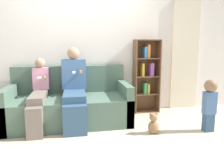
{
  "coord_description": "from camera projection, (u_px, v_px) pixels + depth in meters",
  "views": [
    {
      "loc": [
        -0.17,
        -2.82,
        1.3
      ],
      "look_at": [
        0.47,
        0.58,
        0.8
      ],
      "focal_mm": 32.0,
      "sensor_mm": 36.0,
      "label": 1
    }
  ],
  "objects": [
    {
      "name": "back_wall",
      "position": [
        83.0,
        47.0,
        3.75
      ],
      "size": [
        10.0,
        0.06,
        2.55
      ],
      "color": "silver",
      "rests_on": "ground_plane"
    },
    {
      "name": "adult_seated",
      "position": [
        74.0,
        86.0,
        3.27
      ],
      "size": [
        0.41,
        0.84,
        1.28
      ],
      "color": "#335170",
      "rests_on": "ground_plane"
    },
    {
      "name": "curtain_panel",
      "position": [
        185.0,
        55.0,
        4.11
      ],
      "size": [
        0.59,
        0.04,
        2.22
      ],
      "color": "beige",
      "rests_on": "ground_plane"
    },
    {
      "name": "child_seated",
      "position": [
        38.0,
        94.0,
        3.13
      ],
      "size": [
        0.26,
        0.86,
        1.1
      ],
      "color": "#70665B",
      "rests_on": "ground_plane"
    },
    {
      "name": "toddler_standing",
      "position": [
        210.0,
        101.0,
        3.01
      ],
      "size": [
        0.19,
        0.19,
        0.8
      ],
      "color": "#335170",
      "rests_on": "ground_plane"
    },
    {
      "name": "bookshelf",
      "position": [
        146.0,
        74.0,
        3.92
      ],
      "size": [
        0.5,
        0.25,
        1.42
      ],
      "color": "brown",
      "rests_on": "ground_plane"
    },
    {
      "name": "couch",
      "position": [
        70.0,
        105.0,
        3.39
      ],
      "size": [
        1.99,
        0.87,
        0.94
      ],
      "color": "#4C6656",
      "rests_on": "ground_plane"
    },
    {
      "name": "teddy_bear",
      "position": [
        153.0,
        124.0,
        2.97
      ],
      "size": [
        0.16,
        0.13,
        0.32
      ],
      "color": "#936B47",
      "rests_on": "ground_plane"
    },
    {
      "name": "ground_plane",
      "position": [
        88.0,
        134.0,
        2.96
      ],
      "size": [
        14.0,
        14.0,
        0.0
      ],
      "primitive_type": "plane",
      "color": "beige"
    }
  ]
}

